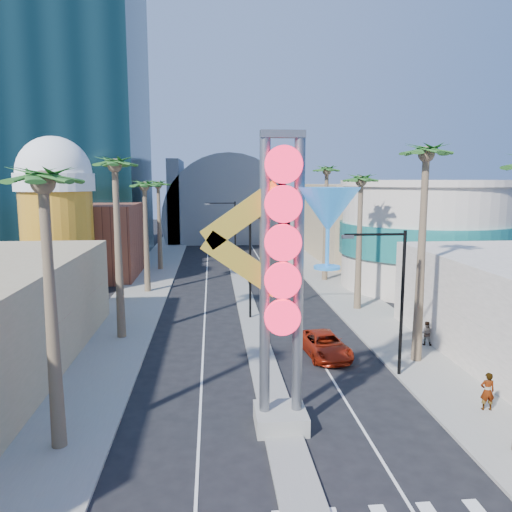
{
  "coord_description": "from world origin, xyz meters",
  "views": [
    {
      "loc": [
        -2.84,
        -17.07,
        10.6
      ],
      "look_at": [
        0.39,
        19.36,
        5.01
      ],
      "focal_mm": 35.0,
      "sensor_mm": 36.0,
      "label": 1
    }
  ],
  "objects_px": {
    "red_pickup": "(324,345)",
    "pedestrian_a": "(487,391)",
    "pedestrian_b": "(426,333)",
    "neon_sign": "(301,261)"
  },
  "relations": [
    {
      "from": "neon_sign",
      "to": "pedestrian_b",
      "type": "bearing_deg",
      "value": 44.15
    },
    {
      "from": "neon_sign",
      "to": "pedestrian_a",
      "type": "relative_size",
      "value": 7.02
    },
    {
      "from": "red_pickup",
      "to": "pedestrian_a",
      "type": "xyz_separation_m",
      "value": [
        5.74,
        -8.05,
        0.34
      ]
    },
    {
      "from": "pedestrian_a",
      "to": "pedestrian_b",
      "type": "relative_size",
      "value": 1.16
    },
    {
      "from": "pedestrian_b",
      "to": "pedestrian_a",
      "type": "bearing_deg",
      "value": 103.88
    },
    {
      "from": "pedestrian_a",
      "to": "red_pickup",
      "type": "bearing_deg",
      "value": -47.3
    },
    {
      "from": "pedestrian_a",
      "to": "pedestrian_b",
      "type": "xyz_separation_m",
      "value": [
        1.09,
        9.07,
        -0.12
      ]
    },
    {
      "from": "neon_sign",
      "to": "red_pickup",
      "type": "relative_size",
      "value": 2.49
    },
    {
      "from": "neon_sign",
      "to": "red_pickup",
      "type": "distance_m",
      "value": 11.24
    },
    {
      "from": "red_pickup",
      "to": "pedestrian_b",
      "type": "relative_size",
      "value": 3.26
    }
  ]
}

